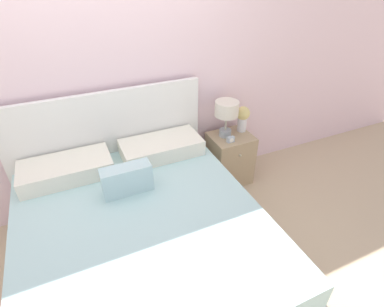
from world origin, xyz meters
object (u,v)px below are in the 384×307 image
Objects in this scene: nightstand at (229,158)px; flower_vase at (243,117)px; alarm_clock at (231,139)px; bed at (141,236)px; table_lamp at (227,112)px.

flower_vase is (0.16, 0.06, 0.43)m from nightstand.
nightstand is 0.33m from alarm_clock.
bed reaches higher than table_lamp.
alarm_clock is at bearing -95.55° from table_lamp.
nightstand is 7.55× the size of alarm_clock.
alarm_clock is at bearing 27.67° from bed.
table_lamp reaches higher than nightstand.
table_lamp is (-0.06, 0.03, 0.54)m from nightstand.
nightstand is 1.48× the size of table_lamp.
bed is 1.27m from alarm_clock.
table_lamp is at bearing -173.80° from flower_vase.
bed is 1.41m from table_lamp.
flower_vase is at bearing 20.08° from nightstand.
nightstand is 0.55m from table_lamp.
bed is 1.57m from flower_vase.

